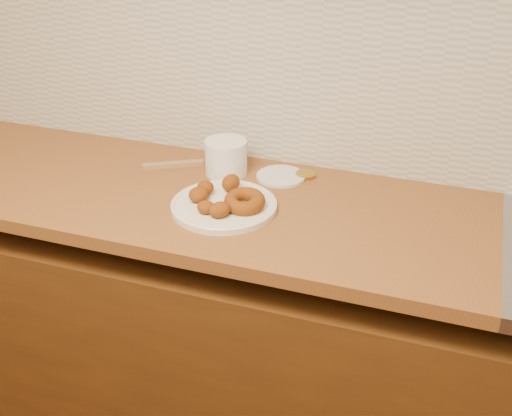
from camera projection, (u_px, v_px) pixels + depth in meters
The scene contains 11 objects.
wall_back at pixel (345, 20), 1.79m from camera, with size 4.00×0.02×2.70m, color #B9A78C.
base_cabinet at pixel (303, 355), 2.00m from camera, with size 3.60×0.60×0.77m, color #572E0F.
butcher_block at pixel (102, 183), 1.94m from camera, with size 2.30×0.62×0.04m, color brown.
backsplash at pixel (340, 74), 1.85m from camera, with size 3.60×0.02×0.60m, color beige.
donut_plate at pixel (224, 206), 1.76m from camera, with size 0.29×0.29×0.02m, color white.
ring_donut at pixel (244, 201), 1.73m from camera, with size 0.11×0.11×0.04m, color brown.
fried_dough_chunks at pixel (213, 195), 1.75m from camera, with size 0.16×0.22×0.05m.
plastic_tub at pixel (226, 157), 1.93m from camera, with size 0.13×0.13×0.11m, color white.
tub_lid at pixel (281, 176), 1.93m from camera, with size 0.15×0.15×0.01m, color silver.
brass_jar_lid at pixel (306, 175), 1.94m from camera, with size 0.06×0.06×0.01m, color #B38B33.
wooden_utensil at pixel (173, 165), 2.00m from camera, with size 0.19×0.02×0.01m, color #977349.
Camera 1 is at (0.36, 0.20, 1.76)m, focal length 45.00 mm.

